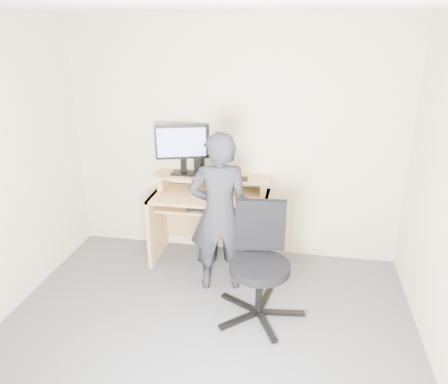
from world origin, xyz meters
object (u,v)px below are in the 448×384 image
(desk, at_px, (212,210))
(person, at_px, (219,213))
(office_chair, at_px, (260,258))
(monitor, at_px, (182,145))

(desk, height_order, person, person)
(office_chair, xyz_separation_m, person, (-0.42, 0.34, 0.23))
(monitor, xyz_separation_m, person, (0.50, -0.62, -0.46))
(office_chair, bearing_deg, person, 133.58)
(desk, bearing_deg, person, -71.18)
(monitor, bearing_deg, person, -68.37)
(monitor, distance_m, person, 0.92)
(desk, relative_size, monitor, 2.22)
(desk, bearing_deg, monitor, 167.88)
(desk, height_order, monitor, monitor)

